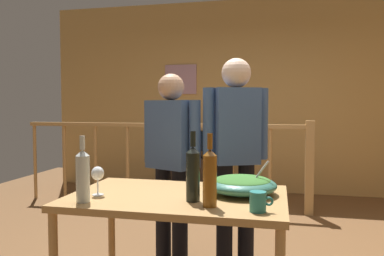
{
  "coord_description": "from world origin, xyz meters",
  "views": [
    {
      "loc": [
        0.39,
        -3.05,
        1.3
      ],
      "look_at": [
        -0.2,
        -0.43,
        1.14
      ],
      "focal_mm": 35.78,
      "sensor_mm": 36.0,
      "label": 1
    }
  ],
  "objects_px": {
    "person_standing_left": "(171,152)",
    "person_standing_right": "(236,146)",
    "serving_table": "(178,207)",
    "salad_bowl": "(242,184)",
    "wine_bottle_amber": "(210,177)",
    "flat_screen_tv": "(199,142)",
    "stair_railing": "(198,154)",
    "wine_bottle_dark": "(193,173)",
    "framed_picture": "(181,79)",
    "tv_console": "(200,175)",
    "wine_glass": "(98,175)",
    "wine_bottle_clear": "(83,175)",
    "mug_teal": "(258,202)"
  },
  "relations": [
    {
      "from": "person_standing_left",
      "to": "person_standing_right",
      "type": "xyz_separation_m",
      "value": [
        0.53,
        0.0,
        0.07
      ]
    },
    {
      "from": "serving_table",
      "to": "person_standing_right",
      "type": "xyz_separation_m",
      "value": [
        0.27,
        0.8,
        0.3
      ]
    },
    {
      "from": "salad_bowl",
      "to": "wine_bottle_amber",
      "type": "bearing_deg",
      "value": -113.11
    },
    {
      "from": "salad_bowl",
      "to": "flat_screen_tv",
      "type": "bearing_deg",
      "value": 106.2
    },
    {
      "from": "stair_railing",
      "to": "flat_screen_tv",
      "type": "distance_m",
      "value": 0.79
    },
    {
      "from": "flat_screen_tv",
      "to": "wine_bottle_dark",
      "type": "height_order",
      "value": "wine_bottle_dark"
    },
    {
      "from": "serving_table",
      "to": "wine_bottle_amber",
      "type": "height_order",
      "value": "wine_bottle_amber"
    },
    {
      "from": "framed_picture",
      "to": "tv_console",
      "type": "distance_m",
      "value": 1.52
    },
    {
      "from": "wine_glass",
      "to": "wine_bottle_clear",
      "type": "bearing_deg",
      "value": -92.33
    },
    {
      "from": "mug_teal",
      "to": "person_standing_right",
      "type": "relative_size",
      "value": 0.07
    },
    {
      "from": "salad_bowl",
      "to": "person_standing_right",
      "type": "height_order",
      "value": "person_standing_right"
    },
    {
      "from": "mug_teal",
      "to": "wine_bottle_dark",
      "type": "bearing_deg",
      "value": 159.55
    },
    {
      "from": "serving_table",
      "to": "person_standing_left",
      "type": "distance_m",
      "value": 0.87
    },
    {
      "from": "wine_glass",
      "to": "wine_bottle_dark",
      "type": "distance_m",
      "value": 0.59
    },
    {
      "from": "serving_table",
      "to": "wine_bottle_dark",
      "type": "xyz_separation_m",
      "value": [
        0.13,
        -0.14,
        0.24
      ]
    },
    {
      "from": "wine_bottle_clear",
      "to": "mug_teal",
      "type": "distance_m",
      "value": 0.97
    },
    {
      "from": "wine_bottle_clear",
      "to": "wine_glass",
      "type": "bearing_deg",
      "value": 87.67
    },
    {
      "from": "framed_picture",
      "to": "stair_railing",
      "type": "bearing_deg",
      "value": -65.21
    },
    {
      "from": "salad_bowl",
      "to": "wine_bottle_amber",
      "type": "distance_m",
      "value": 0.37
    },
    {
      "from": "wine_bottle_amber",
      "to": "framed_picture",
      "type": "bearing_deg",
      "value": 106.65
    },
    {
      "from": "person_standing_right",
      "to": "wine_bottle_amber",
      "type": "bearing_deg",
      "value": 64.36
    },
    {
      "from": "wine_bottle_amber",
      "to": "person_standing_left",
      "type": "distance_m",
      "value": 1.14
    },
    {
      "from": "framed_picture",
      "to": "flat_screen_tv",
      "type": "bearing_deg",
      "value": -41.53
    },
    {
      "from": "serving_table",
      "to": "person_standing_left",
      "type": "xyz_separation_m",
      "value": [
        -0.27,
        0.8,
        0.23
      ]
    },
    {
      "from": "stair_railing",
      "to": "wine_bottle_clear",
      "type": "relative_size",
      "value": 10.13
    },
    {
      "from": "stair_railing",
      "to": "wine_bottle_amber",
      "type": "distance_m",
      "value": 2.8
    },
    {
      "from": "framed_picture",
      "to": "serving_table",
      "type": "xyz_separation_m",
      "value": [
        0.9,
        -3.58,
        -1.02
      ]
    },
    {
      "from": "salad_bowl",
      "to": "tv_console",
      "type": "bearing_deg",
      "value": 106.05
    },
    {
      "from": "wine_glass",
      "to": "person_standing_right",
      "type": "distance_m",
      "value": 1.18
    },
    {
      "from": "tv_console",
      "to": "wine_bottle_clear",
      "type": "height_order",
      "value": "wine_bottle_clear"
    },
    {
      "from": "salad_bowl",
      "to": "person_standing_right",
      "type": "distance_m",
      "value": 0.72
    },
    {
      "from": "stair_railing",
      "to": "framed_picture",
      "type": "bearing_deg",
      "value": 114.79
    },
    {
      "from": "salad_bowl",
      "to": "wine_glass",
      "type": "height_order",
      "value": "salad_bowl"
    },
    {
      "from": "wine_bottle_clear",
      "to": "mug_teal",
      "type": "relative_size",
      "value": 3.09
    },
    {
      "from": "wine_bottle_clear",
      "to": "flat_screen_tv",
      "type": "bearing_deg",
      "value": 91.07
    },
    {
      "from": "mug_teal",
      "to": "person_standing_left",
      "type": "distance_m",
      "value": 1.32
    },
    {
      "from": "wine_bottle_clear",
      "to": "wine_bottle_dark",
      "type": "xyz_separation_m",
      "value": [
        0.6,
        0.15,
        0.01
      ]
    },
    {
      "from": "stair_railing",
      "to": "wine_glass",
      "type": "distance_m",
      "value": 2.62
    },
    {
      "from": "wine_bottle_dark",
      "to": "mug_teal",
      "type": "relative_size",
      "value": 3.3
    },
    {
      "from": "framed_picture",
      "to": "mug_teal",
      "type": "bearing_deg",
      "value": -70.07
    },
    {
      "from": "salad_bowl",
      "to": "wine_bottle_clear",
      "type": "bearing_deg",
      "value": -155.34
    },
    {
      "from": "wine_glass",
      "to": "wine_bottle_amber",
      "type": "bearing_deg",
      "value": -8.45
    },
    {
      "from": "stair_railing",
      "to": "person_standing_right",
      "type": "bearing_deg",
      "value": -68.66
    },
    {
      "from": "tv_console",
      "to": "mug_teal",
      "type": "height_order",
      "value": "mug_teal"
    },
    {
      "from": "wine_bottle_amber",
      "to": "person_standing_right",
      "type": "relative_size",
      "value": 0.24
    },
    {
      "from": "wine_bottle_dark",
      "to": "mug_teal",
      "type": "height_order",
      "value": "wine_bottle_dark"
    },
    {
      "from": "wine_bottle_dark",
      "to": "person_standing_left",
      "type": "xyz_separation_m",
      "value": [
        -0.39,
        0.93,
        -0.01
      ]
    },
    {
      "from": "wine_glass",
      "to": "serving_table",
      "type": "bearing_deg",
      "value": 15.04
    },
    {
      "from": "flat_screen_tv",
      "to": "wine_bottle_dark",
      "type": "xyz_separation_m",
      "value": [
        0.66,
        -3.39,
        0.15
      ]
    },
    {
      "from": "person_standing_left",
      "to": "mug_teal",
      "type": "bearing_deg",
      "value": 149.67
    }
  ]
}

